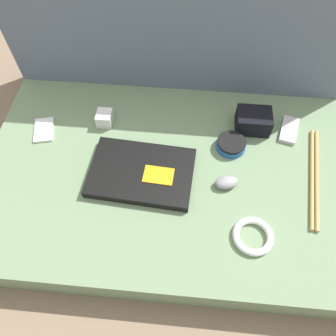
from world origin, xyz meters
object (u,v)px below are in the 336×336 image
(laptop, at_px, (142,173))
(charger_brick, at_px, (105,118))
(phone_silver, at_px, (289,130))
(computer_mouse, at_px, (226,182))
(camera_pouch, at_px, (253,121))
(speaker_puck, at_px, (231,144))
(phone_black, at_px, (44,130))

(laptop, xyz_separation_m, charger_brick, (-0.15, 0.20, 0.01))
(laptop, bearing_deg, phone_silver, 28.62)
(computer_mouse, distance_m, phone_silver, 0.31)
(computer_mouse, xyz_separation_m, camera_pouch, (0.09, 0.24, 0.02))
(charger_brick, bearing_deg, speaker_puck, -8.87)
(phone_black, bearing_deg, camera_pouch, -6.65)
(computer_mouse, relative_size, phone_silver, 0.66)
(phone_black, bearing_deg, computer_mouse, -27.43)
(speaker_puck, relative_size, phone_silver, 0.78)
(phone_silver, xyz_separation_m, camera_pouch, (-0.13, 0.01, 0.03))
(phone_silver, distance_m, phone_black, 0.83)
(speaker_puck, distance_m, camera_pouch, 0.12)
(phone_silver, bearing_deg, laptop, -140.95)
(computer_mouse, bearing_deg, speaker_puck, 66.88)
(computer_mouse, xyz_separation_m, phone_black, (-0.61, 0.16, -0.01))
(phone_black, xyz_separation_m, camera_pouch, (0.70, 0.08, 0.03))
(laptop, xyz_separation_m, speaker_puck, (0.27, 0.13, 0.00))
(phone_silver, relative_size, camera_pouch, 1.09)
(laptop, bearing_deg, phone_black, 161.64)
(phone_silver, distance_m, charger_brick, 0.63)
(charger_brick, bearing_deg, computer_mouse, -27.16)
(laptop, height_order, speaker_puck, same)
(speaker_puck, height_order, phone_black, speaker_puck)
(speaker_puck, bearing_deg, camera_pouch, 51.72)
(computer_mouse, bearing_deg, charger_brick, 135.99)
(charger_brick, bearing_deg, phone_black, -164.83)
(computer_mouse, bearing_deg, phone_black, 148.79)
(speaker_puck, xyz_separation_m, phone_silver, (0.20, 0.09, -0.01))
(speaker_puck, relative_size, phone_black, 0.85)
(phone_silver, xyz_separation_m, phone_black, (-0.83, -0.07, -0.00))
(speaker_puck, xyz_separation_m, charger_brick, (-0.43, 0.07, 0.01))
(computer_mouse, distance_m, phone_black, 0.63)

